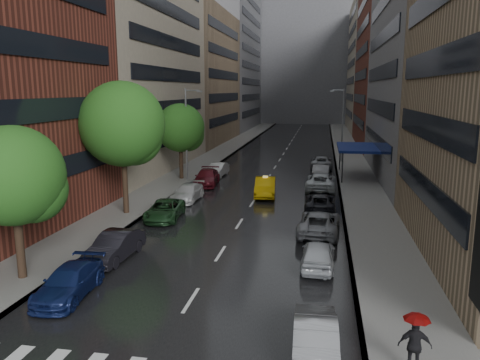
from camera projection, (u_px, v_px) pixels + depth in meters
name	position (u px, v px, depth m)	size (l,w,h in m)	color
ground	(160.00, 350.00, 16.51)	(220.00, 220.00, 0.00)	gray
road	(282.00, 156.00, 64.84)	(14.00, 140.00, 0.01)	black
sidewalk_left	(219.00, 154.00, 66.37)	(4.00, 140.00, 0.15)	gray
sidewalk_right	(349.00, 157.00, 63.28)	(4.00, 140.00, 0.15)	gray
buildings_left	(193.00, 44.00, 72.86)	(8.00, 108.00, 38.00)	maroon
buildings_right	(395.00, 46.00, 65.89)	(8.05, 109.10, 36.00)	#937A5B
building_far	(305.00, 64.00, 127.52)	(40.00, 14.00, 32.00)	slate
tree_near	(13.00, 176.00, 21.59)	(4.68, 4.68, 7.46)	#382619
tree_mid	(122.00, 124.00, 33.12)	(6.06, 6.06, 9.66)	#382619
tree_far	(180.00, 128.00, 46.62)	(4.83, 4.83, 7.70)	#382619
taxi	(265.00, 187.00, 40.13)	(1.70, 4.88, 1.61)	#E3B00B
parked_cars_left	(175.00, 202.00, 35.36)	(2.68, 34.29, 1.49)	#101B4B
parked_cars_right	(320.00, 194.00, 37.91)	(2.78, 44.15, 1.56)	gray
ped_red_umbrella	(415.00, 337.00, 14.79)	(1.05, 0.82, 2.01)	black
street_lamp_left	(187.00, 132.00, 45.90)	(1.74, 0.22, 9.00)	gray
street_lamp_right	(342.00, 124.00, 57.75)	(1.74, 0.22, 9.00)	gray
awning	(357.00, 148.00, 48.21)	(4.00, 8.00, 3.12)	navy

